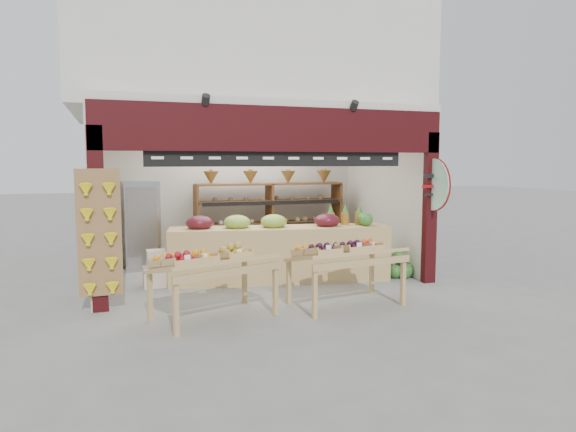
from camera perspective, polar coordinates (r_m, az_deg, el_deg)
The scene contains 11 objects.
ground at distance 9.35m, azimuth -2.72°, elevation -7.21°, with size 60.00×60.00×0.00m, color slate.
shop_structure at distance 10.81m, azimuth -5.31°, elevation 15.47°, with size 6.36×5.12×5.40m.
banana_board at distance 7.64m, azimuth -20.23°, elevation -2.05°, with size 0.60×0.15×1.80m.
gift_sign at distance 9.27m, azimuth 15.89°, elevation 3.38°, with size 0.04×0.93×0.92m.
back_shelving at distance 11.01m, azimuth -2.06°, elevation 0.94°, with size 3.19×0.52×1.96m.
refrigerator at distance 10.69m, azimuth -16.00°, elevation -0.99°, with size 0.68×0.68×1.76m, color #A9ABB0.
cardboard_stack at distance 9.23m, azimuth -12.98°, elevation -6.06°, with size 0.96×0.69×0.64m.
mid_counter at distance 9.26m, azimuth -1.04°, elevation -3.97°, with size 3.99×1.43×1.21m.
display_table_left at distance 7.09m, azimuth -9.31°, elevation -5.06°, with size 1.83×1.38×1.03m.
display_table_right at distance 7.69m, azimuth 5.96°, elevation -4.01°, with size 1.73×1.11×1.04m.
watermelon_pile at distance 9.87m, azimuth 12.05°, elevation -5.70°, with size 0.62×0.62×0.48m.
Camera 1 is at (-2.54, -8.75, 2.14)m, focal length 32.00 mm.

